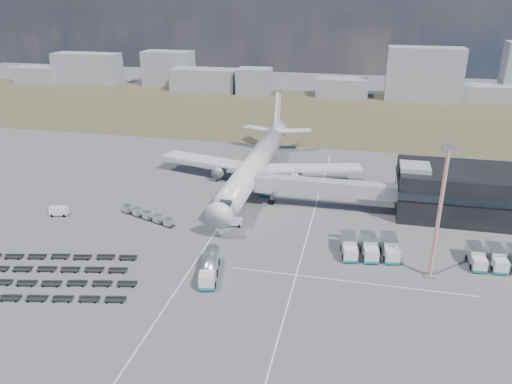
# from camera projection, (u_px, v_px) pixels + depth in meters

# --- Properties ---
(ground) EXTENTS (420.00, 420.00, 0.00)m
(ground) POSITION_uv_depth(u_px,v_px,m) (219.00, 243.00, 94.20)
(ground) COLOR #565659
(ground) RESTS_ON ground
(grass_strip) EXTENTS (420.00, 90.00, 0.01)m
(grass_strip) POSITION_uv_depth(u_px,v_px,m) (300.00, 113.00, 193.58)
(grass_strip) COLOR #48402B
(grass_strip) RESTS_ON ground
(lane_markings) EXTENTS (47.12, 110.00, 0.01)m
(lane_markings) POSITION_uv_depth(u_px,v_px,m) (272.00, 241.00, 94.92)
(lane_markings) COLOR silver
(lane_markings) RESTS_ON ground
(terminal) EXTENTS (30.40, 16.40, 11.00)m
(terminal) POSITION_uv_depth(u_px,v_px,m) (470.00, 192.00, 104.14)
(terminal) COLOR black
(terminal) RESTS_ON ground
(jet_bridge) EXTENTS (30.30, 3.80, 7.05)m
(jet_bridge) POSITION_uv_depth(u_px,v_px,m) (316.00, 187.00, 107.51)
(jet_bridge) COLOR #939399
(jet_bridge) RESTS_ON ground
(airliner) EXTENTS (51.59, 64.53, 17.62)m
(airliner) POSITION_uv_depth(u_px,v_px,m) (256.00, 163.00, 121.46)
(airliner) COLOR silver
(airliner) RESTS_ON ground
(skyline) EXTENTS (296.41, 26.01, 24.18)m
(skyline) POSITION_uv_depth(u_px,v_px,m) (343.00, 75.00, 225.11)
(skyline) COLOR gray
(skyline) RESTS_ON ground
(fuel_tanker) EXTENTS (4.58, 10.59, 3.32)m
(fuel_tanker) POSITION_uv_depth(u_px,v_px,m) (210.00, 267.00, 82.97)
(fuel_tanker) COLOR silver
(fuel_tanker) RESTS_ON ground
(pushback_tug) EXTENTS (3.59, 2.41, 1.49)m
(pushback_tug) POSITION_uv_depth(u_px,v_px,m) (234.00, 222.00, 100.97)
(pushback_tug) COLOR silver
(pushback_tug) RESTS_ON ground
(utility_van) EXTENTS (3.98, 2.42, 2.03)m
(utility_van) POSITION_uv_depth(u_px,v_px,m) (59.00, 211.00, 105.37)
(utility_van) COLOR silver
(utility_van) RESTS_ON ground
(catering_truck) EXTENTS (3.40, 6.68, 2.94)m
(catering_truck) POSITION_uv_depth(u_px,v_px,m) (269.00, 187.00, 117.08)
(catering_truck) COLOR silver
(catering_truck) RESTS_ON ground
(service_trucks_near) EXTENTS (10.76, 8.74, 2.98)m
(service_trucks_near) POSITION_uv_depth(u_px,v_px,m) (369.00, 247.00, 89.51)
(service_trucks_near) COLOR silver
(service_trucks_near) RESTS_ON ground
(service_trucks_far) EXTENTS (12.94, 7.64, 2.79)m
(service_trucks_far) POSITION_uv_depth(u_px,v_px,m) (507.00, 259.00, 85.76)
(service_trucks_far) COLOR silver
(service_trucks_far) RESTS_ON ground
(uld_row) EXTENTS (13.88, 6.64, 1.57)m
(uld_row) POSITION_uv_depth(u_px,v_px,m) (147.00, 215.00, 103.65)
(uld_row) COLOR black
(uld_row) RESTS_ON ground
(baggage_dollies) EXTENTS (33.23, 20.20, 0.74)m
(baggage_dollies) POSITION_uv_depth(u_px,v_px,m) (41.00, 276.00, 82.74)
(baggage_dollies) COLOR black
(baggage_dollies) RESTS_ON ground
(floodlight_mast) EXTENTS (2.17, 1.77, 22.98)m
(floodlight_mast) POSITION_uv_depth(u_px,v_px,m) (439.00, 214.00, 79.07)
(floodlight_mast) COLOR #AF3C1C
(floodlight_mast) RESTS_ON ground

